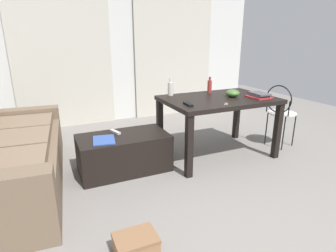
{
  "coord_description": "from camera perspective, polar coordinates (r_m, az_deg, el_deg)",
  "views": [
    {
      "loc": [
        -1.33,
        -1.18,
        1.44
      ],
      "look_at": [
        0.0,
        1.75,
        0.41
      ],
      "focal_mm": 29.56,
      "sensor_mm": 36.0,
      "label": 1
    }
  ],
  "objects": [
    {
      "name": "wire_chair",
      "position": [
        3.99,
        22.15,
        3.39
      ],
      "size": [
        0.37,
        0.4,
        0.86
      ],
      "color": "silver",
      "rests_on": "ground"
    },
    {
      "name": "book_stack",
      "position": [
        3.54,
        18.22,
        6.02
      ],
      "size": [
        0.23,
        0.27,
        0.06
      ],
      "color": "red",
      "rests_on": "craft_table"
    },
    {
      "name": "couch",
      "position": [
        3.15,
        -30.46,
        -6.09
      ],
      "size": [
        1.08,
        2.17,
        0.73
      ],
      "color": "brown",
      "rests_on": "ground"
    },
    {
      "name": "curtains",
      "position": [
        4.98,
        -9.3,
        14.83
      ],
      "size": [
        3.48,
        0.03,
        2.4
      ],
      "color": "beige",
      "rests_on": "ground"
    },
    {
      "name": "shoebox",
      "position": [
        2.1,
        -6.65,
        -23.15
      ],
      "size": [
        0.29,
        0.22,
        0.14
      ],
      "color": "#996B47",
      "rests_on": "ground"
    },
    {
      "name": "wall_back",
      "position": [
        5.06,
        -9.64,
        16.24
      ],
      "size": [
        5.1,
        0.1,
        2.65
      ],
      "primitive_type": "cube",
      "color": "silver",
      "rests_on": "ground"
    },
    {
      "name": "ground_plane",
      "position": [
        3.28,
        2.12,
        -8.26
      ],
      "size": [
        8.89,
        8.89,
        0.0
      ],
      "primitive_type": "plane",
      "color": "gray"
    },
    {
      "name": "craft_table",
      "position": [
        3.45,
        10.31,
        4.25
      ],
      "size": [
        1.33,
        0.89,
        0.74
      ],
      "color": "black",
      "rests_on": "ground"
    },
    {
      "name": "scissors",
      "position": [
        3.12,
        11.93,
        4.53
      ],
      "size": [
        0.09,
        0.09,
        0.0
      ],
      "color": "#9EA0A5",
      "rests_on": "craft_table"
    },
    {
      "name": "tv_remote_on_table",
      "position": [
        3.0,
        4.16,
        4.52
      ],
      "size": [
        0.07,
        0.18,
        0.02
      ],
      "primitive_type": "cube",
      "rotation": [
        0.0,
        0.0,
        -0.1
      ],
      "color": "black",
      "rests_on": "craft_table"
    },
    {
      "name": "bottle_near",
      "position": [
        3.5,
        0.52,
        7.76
      ],
      "size": [
        0.07,
        0.07,
        0.22
      ],
      "color": "beige",
      "rests_on": "craft_table"
    },
    {
      "name": "coffee_table",
      "position": [
        3.15,
        -9.09,
        -5.46
      ],
      "size": [
        0.98,
        0.54,
        0.41
      ],
      "color": "black",
      "rests_on": "ground"
    },
    {
      "name": "bowl",
      "position": [
        3.51,
        13.18,
        6.6
      ],
      "size": [
        0.17,
        0.17,
        0.09
      ],
      "primitive_type": "ellipsoid",
      "color": "#477033",
      "rests_on": "craft_table"
    },
    {
      "name": "magazine",
      "position": [
        2.96,
        -13.08,
        -2.84
      ],
      "size": [
        0.27,
        0.32,
        0.01
      ],
      "primitive_type": "cube",
      "rotation": [
        0.0,
        0.0,
        -0.17
      ],
      "color": "#33519E",
      "rests_on": "coffee_table"
    },
    {
      "name": "bottle_far",
      "position": [
        3.7,
        8.56,
        8.12
      ],
      "size": [
        0.06,
        0.06,
        0.21
      ],
      "color": "#99332D",
      "rests_on": "craft_table"
    },
    {
      "name": "tv_remote_primary",
      "position": [
        3.18,
        -10.82,
        -1.18
      ],
      "size": [
        0.09,
        0.18,
        0.02
      ],
      "primitive_type": "cube",
      "rotation": [
        0.0,
        0.0,
        0.3
      ],
      "color": "#B7B7B2",
      "rests_on": "coffee_table"
    }
  ]
}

